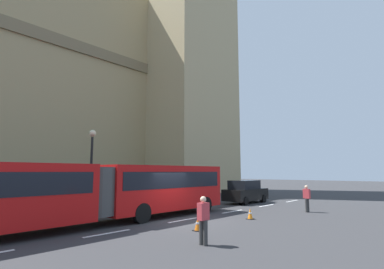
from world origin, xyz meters
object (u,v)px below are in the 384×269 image
(traffic_cone_middle, at_px, (250,214))
(pedestrian_near_cones, at_px, (203,218))
(street_lamp, at_px, (91,164))
(articulated_bus, at_px, (94,189))
(pedestrian_by_kerb, at_px, (307,198))
(sedan_lead, at_px, (246,192))
(traffic_cone_west, at_px, (198,224))

(traffic_cone_middle, height_order, pedestrian_near_cones, pedestrian_near_cones)
(street_lamp, bearing_deg, articulated_bus, -117.48)
(articulated_bus, distance_m, pedestrian_near_cones, 6.34)
(traffic_cone_middle, relative_size, pedestrian_by_kerb, 0.34)
(articulated_bus, bearing_deg, sedan_lead, 0.62)
(pedestrian_by_kerb, bearing_deg, sedan_lead, 69.99)
(articulated_bus, xyz_separation_m, sedan_lead, (13.84, 0.15, -0.83))
(traffic_cone_west, height_order, traffic_cone_middle, same)
(pedestrian_near_cones, bearing_deg, articulated_bus, 96.38)
(traffic_cone_west, height_order, pedestrian_by_kerb, pedestrian_by_kerb)
(traffic_cone_west, relative_size, traffic_cone_middle, 1.00)
(traffic_cone_west, bearing_deg, street_lamp, 90.91)
(sedan_lead, distance_m, pedestrian_by_kerb, 6.25)
(articulated_bus, bearing_deg, pedestrian_by_kerb, -26.05)
(articulated_bus, relative_size, sedan_lead, 3.85)
(street_lamp, bearing_deg, sedan_lead, -20.75)
(articulated_bus, height_order, traffic_cone_west, articulated_bus)
(articulated_bus, distance_m, sedan_lead, 13.87)
(sedan_lead, distance_m, street_lamp, 12.48)
(sedan_lead, xyz_separation_m, pedestrian_near_cones, (-13.14, -6.40, -0.00))
(articulated_bus, bearing_deg, pedestrian_near_cones, -83.62)
(pedestrian_near_cones, bearing_deg, pedestrian_by_kerb, 2.73)
(traffic_cone_west, xyz_separation_m, pedestrian_near_cones, (-1.79, -1.81, 0.63))
(sedan_lead, bearing_deg, street_lamp, 159.25)
(sedan_lead, bearing_deg, pedestrian_near_cones, -154.05)
(sedan_lead, relative_size, pedestrian_near_cones, 2.60)
(street_lamp, relative_size, pedestrian_by_kerb, 3.12)
(traffic_cone_west, height_order, street_lamp, street_lamp)
(articulated_bus, distance_m, street_lamp, 5.25)
(pedestrian_near_cones, xyz_separation_m, pedestrian_by_kerb, (11.00, 0.53, 0.00))
(articulated_bus, height_order, sedan_lead, articulated_bus)
(articulated_bus, relative_size, traffic_cone_middle, 29.21)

